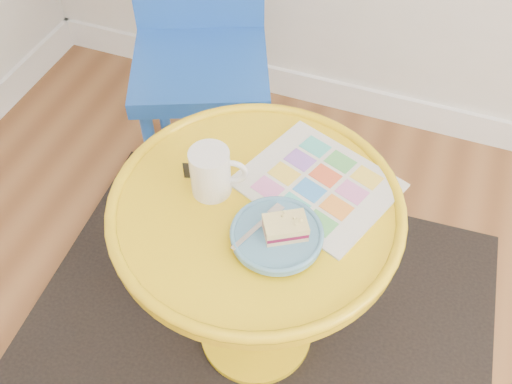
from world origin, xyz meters
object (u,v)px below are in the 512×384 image
(side_table, at_px, (256,249))
(newspaper, at_px, (318,184))
(chair, at_px, (200,36))
(mug, at_px, (211,171))
(plate, at_px, (277,235))

(side_table, relative_size, newspaper, 2.05)
(chair, distance_m, newspaper, 0.72)
(mug, relative_size, plate, 0.65)
(side_table, height_order, mug, mug)
(chair, bearing_deg, side_table, -79.01)
(newspaper, distance_m, mug, 0.23)
(chair, bearing_deg, plate, -77.75)
(plate, bearing_deg, mug, 155.53)
(chair, height_order, plate, chair)
(side_table, xyz_separation_m, newspaper, (0.10, 0.10, 0.17))
(side_table, bearing_deg, plate, -45.60)
(chair, relative_size, mug, 7.52)
(chair, distance_m, plate, 0.83)
(newspaper, relative_size, mug, 2.53)
(mug, bearing_deg, plate, -39.73)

